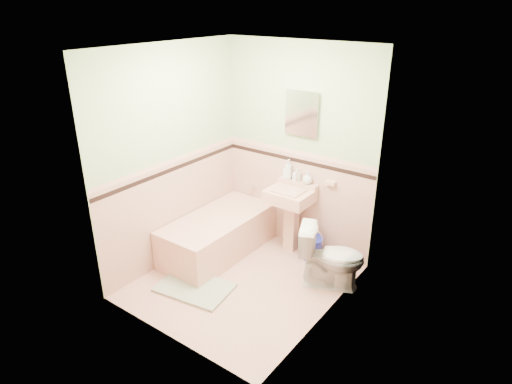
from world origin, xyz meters
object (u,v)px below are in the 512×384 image
Objects in this scene: bathtub at (218,236)px; soap_bottle_right at (308,178)px; sink at (289,221)px; toilet at (332,257)px; shoe at (193,279)px; soap_bottle_left at (288,169)px; medicine_cabinet at (302,113)px; bucket at (311,248)px; soap_bottle_mid at (297,175)px.

soap_bottle_right reaches higher than bathtub.
toilet is (0.76, -0.34, -0.06)m from sink.
bathtub reaches higher than shoe.
sink is at bearing 66.89° from shoe.
soap_bottle_left is 0.35× the size of toilet.
sink is 0.63m from soap_bottle_left.
shoe is at bearing 102.49° from toilet.
medicine_cabinet reaches higher than shoe.
medicine_cabinet is 2.22m from shoe.
bathtub is 1.14m from bucket.
sink is 1.35m from shoe.
shoe is at bearing -110.87° from sink.
bathtub is 0.88m from sink.
sink is 5.07× the size of shoe.
bucket is 1.47m from shoe.
soap_bottle_mid is (0.66, 0.71, 0.73)m from bathtub.
toilet reaches higher than shoe.
soap_bottle_mid reaches higher than bathtub.
medicine_cabinet reaches higher than bathtub.
soap_bottle_mid is (-0.02, -0.03, -0.74)m from medicine_cabinet.
medicine_cabinet is 3.07× the size of shoe.
bathtub is 6.04× the size of soap_bottle_left.
shoe is at bearing -108.01° from medicine_cabinet.
soap_bottle_right is 1.01m from toilet.
sink reaches higher than bathtub.
bathtub is 1.83× the size of sink.
shoe is (-0.46, -1.43, -1.64)m from medicine_cabinet.
shoe is at bearing -103.00° from soap_bottle_left.
soap_bottle_right reaches higher than bucket.
bathtub is at bearing -132.91° from soap_bottle_mid.
shoe is at bearing -72.53° from bathtub.
soap_bottle_right is 0.95× the size of shoe.
toilet is (0.76, -0.55, -1.35)m from medicine_cabinet.
bucket is (0.46, -0.16, -0.86)m from soap_bottle_left.
medicine_cabinet is at bearing 11.97° from soap_bottle_left.
soap_bottle_right is at bearing -13.03° from medicine_cabinet.
soap_bottle_left is 0.13m from soap_bottle_mid.
soap_bottle_left reaches higher than sink.
bathtub is at bearing -151.08° from bucket.
medicine_cabinet is 3.05× the size of soap_bottle_mid.
bucket is at bearing -19.02° from soap_bottle_left.
soap_bottle_right is at bearing 54.24° from sink.
bathtub is 9.21× the size of soap_bottle_mid.
sink reaches higher than bucket.
soap_bottle_left is at bearing 36.76° from toilet.
bucket is at bearing -30.63° from medicine_cabinet.
soap_bottle_left is 0.28m from soap_bottle_right.
soap_bottle_mid is 1.06× the size of soap_bottle_right.
medicine_cabinet is 0.74m from soap_bottle_mid.
soap_bottle_left is at bearing 52.82° from bathtub.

